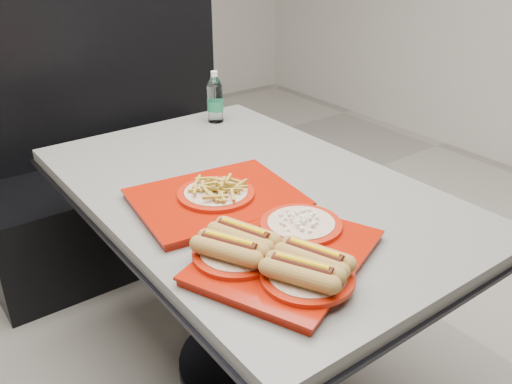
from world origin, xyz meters
TOP-DOWN VIEW (x-y plane):
  - ground at (0.00, 0.00)m, footprint 6.00×6.00m
  - diner_table at (0.00, 0.00)m, footprint 0.92×1.42m
  - booth_bench at (0.00, 1.09)m, footprint 1.30×0.57m
  - tray_near at (-0.19, -0.39)m, footprint 0.53×0.48m
  - tray_far at (-0.14, -0.04)m, footprint 0.50×0.41m
  - water_bottle at (0.25, 0.57)m, footprint 0.07×0.07m

SIDE VIEW (x-z plane):
  - ground at x=0.00m, z-range 0.00..0.00m
  - booth_bench at x=0.00m, z-range -0.27..1.08m
  - diner_table at x=0.00m, z-range 0.21..0.96m
  - tray_far at x=-0.14m, z-range 0.73..0.82m
  - tray_near at x=-0.19m, z-range 0.74..0.83m
  - water_bottle at x=0.25m, z-range 0.74..0.94m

